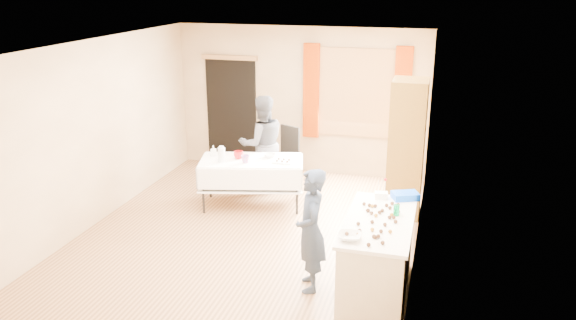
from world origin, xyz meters
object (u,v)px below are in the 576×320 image
(cabinet, at_px, (406,149))
(counter, at_px, (377,258))
(chair, at_px, (284,166))
(party_table, at_px, (252,178))
(girl, at_px, (311,230))
(woman, at_px, (262,144))

(cabinet, height_order, counter, cabinet)
(chair, bearing_deg, party_table, -75.77)
(party_table, distance_m, girl, 2.57)
(chair, bearing_deg, girl, -45.07)
(counter, xyz_separation_m, woman, (-2.23, 2.73, 0.35))
(chair, bearing_deg, woman, -94.59)
(cabinet, distance_m, party_table, 2.38)
(counter, height_order, chair, chair)
(counter, distance_m, girl, 0.79)
(chair, bearing_deg, cabinet, 2.92)
(party_table, relative_size, girl, 1.19)
(party_table, height_order, chair, chair)
(cabinet, xyz_separation_m, chair, (-2.09, 0.80, -0.73))
(chair, bearing_deg, counter, -34.03)
(party_table, xyz_separation_m, girl, (1.44, -2.11, 0.27))
(counter, bearing_deg, chair, 122.02)
(party_table, bearing_deg, chair, 66.21)
(chair, distance_m, woman, 0.72)
(cabinet, relative_size, chair, 2.09)
(cabinet, xyz_separation_m, counter, (-0.10, -2.38, -0.56))
(party_table, bearing_deg, woman, 80.02)
(woman, bearing_deg, chair, -151.60)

